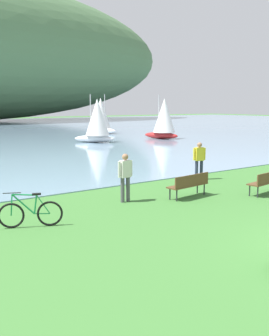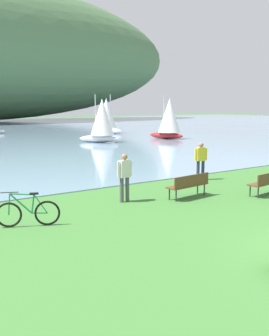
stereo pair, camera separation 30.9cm
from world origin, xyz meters
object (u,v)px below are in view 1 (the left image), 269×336
Objects in this scene: person_on_the_grass at (125,174)px; bicycle_leaning_near_bench at (31,213)px; park_bench_near_camera at (189,184)px; sailboat_toward_hillside at (97,120)px; sailboat_far_off at (101,115)px; person_at_shoreline at (199,158)px; sailboat_nearest_to_shore at (164,118)px; park_bench_further_along at (267,181)px.

bicycle_leaning_near_bench is at bearing -167.06° from person_on_the_grass.
park_bench_near_camera is 2.47m from person_on_the_grass.
sailboat_toward_hillside is (7.61, 20.05, 1.52)m from park_bench_near_camera.
park_bench_near_camera is 0.41× the size of sailboat_far_off.
sailboat_far_off reaches higher than bicycle_leaning_near_bench.
sailboat_far_off is (10.76, 27.10, 1.18)m from person_at_shoreline.
sailboat_nearest_to_shore is 7.21m from sailboat_toward_hillside.
person_at_shoreline reaches higher than park_bench_further_along.
sailboat_nearest_to_shore is (20.83, 19.45, 1.68)m from bicycle_leaning_near_bench.
sailboat_toward_hillside is at bearing -122.29° from sailboat_far_off.
person_at_shoreline is 0.38× the size of sailboat_far_off.
person_on_the_grass is 0.39× the size of sailboat_nearest_to_shore.
person_at_shoreline is at bearing -105.26° from sailboat_toward_hillside.
sailboat_nearest_to_shore is at bearing 43.03° from bicycle_leaning_near_bench.
park_bench_further_along is at bearing -120.06° from sailboat_nearest_to_shore.
park_bench_near_camera is at bearing -20.29° from person_on_the_grass.
sailboat_nearest_to_shore is at bearing 54.91° from person_at_shoreline.
park_bench_further_along is 5.52m from person_on_the_grass.
person_at_shoreline reaches higher than bicycle_leaning_near_bench.
sailboat_toward_hillside is 11.08m from sailboat_far_off.
person_on_the_grass is 21.63m from sailboat_toward_hillside.
sailboat_far_off is at bearing 56.39° from bicycle_leaning_near_bench.
park_bench_near_camera is at bearing -114.70° from sailboat_far_off.
bicycle_leaning_near_bench is 9.14m from person_at_shoreline.
park_bench_near_camera is 21.50m from sailboat_toward_hillside.
park_bench_further_along is 1.08× the size of person_on_the_grass.
sailboat_far_off reaches higher than sailboat_nearest_to_shore.
person_at_shoreline and person_on_the_grass have the same top height.
person_on_the_grass is (-5.04, -1.47, 0.00)m from person_at_shoreline.
sailboat_nearest_to_shore reaches higher than sailboat_toward_hillside.
person_at_shoreline is at bearing 90.48° from park_bench_further_along.
bicycle_leaning_near_bench is 35.40m from sailboat_far_off.
person_on_the_grass is 32.67m from sailboat_far_off.
bicycle_leaning_near_bench is 0.38× the size of sailboat_nearest_to_shore.
park_bench_near_camera is 0.42× the size of sailboat_nearest_to_shore.
sailboat_toward_hillside is at bearing 69.22° from park_bench_near_camera.
bicycle_leaning_near_bench is at bearing -136.97° from sailboat_nearest_to_shore.
sailboat_toward_hillside is at bearing 77.31° from park_bench_further_along.
person_at_shoreline is (2.77, 2.31, 0.46)m from park_bench_near_camera.
person_on_the_grass is 0.38× the size of sailboat_far_off.
park_bench_further_along is 0.43× the size of sailboat_nearest_to_shore.
bicycle_leaning_near_bench is 0.96× the size of person_at_shoreline.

